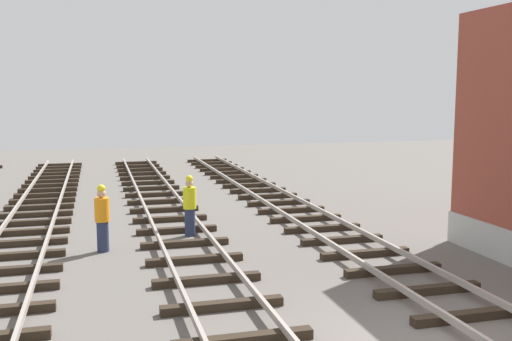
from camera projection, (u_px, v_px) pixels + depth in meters
track_near_building at (497, 329)px, 10.44m from camera, size 2.50×57.87×0.32m
track_worker_foreground at (102, 218)px, 15.96m from camera, size 0.40×0.40×1.87m
track_worker_distant at (190, 206)px, 17.76m from camera, size 0.40×0.40×1.87m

